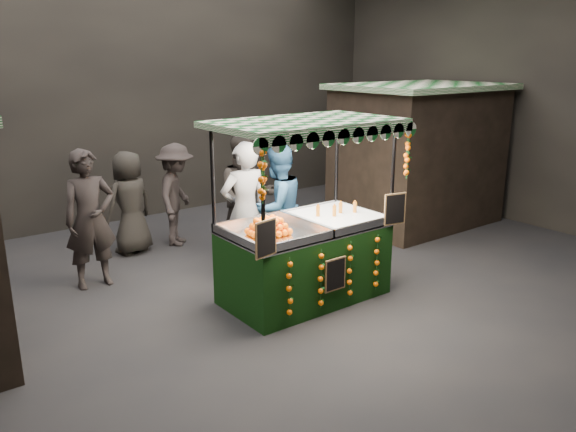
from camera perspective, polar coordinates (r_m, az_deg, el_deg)
ground at (r=7.36m, az=-1.39°, el=-9.02°), size 12.00×12.00×0.00m
market_hall at (r=6.69m, az=-1.59°, el=18.30°), size 12.10×10.10×5.05m
neighbour_stall_right at (r=10.95m, az=12.87°, el=6.07°), size 3.00×2.20×2.60m
juice_stall at (r=7.32m, az=1.91°, el=-3.06°), size 2.42×1.42×2.34m
vendor_grey at (r=7.99m, az=-4.36°, el=0.49°), size 0.77×0.55×1.97m
vendor_blue at (r=8.35m, az=-1.07°, el=0.80°), size 0.99×0.82×1.86m
shopper_0 at (r=8.13m, az=-19.26°, el=-0.31°), size 0.71×0.47×1.91m
shopper_1 at (r=8.86m, az=-4.20°, el=1.92°), size 1.15×1.04×1.94m
shopper_3 at (r=9.63m, az=-11.16°, el=2.11°), size 1.20×1.26×1.72m
shopper_4 at (r=9.39m, az=-15.61°, el=1.29°), size 0.92×0.71×1.66m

